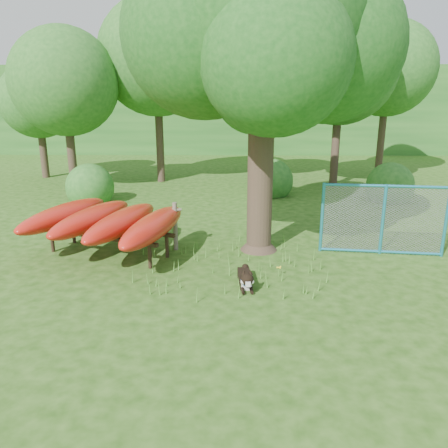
{
  "coord_description": "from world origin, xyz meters",
  "views": [
    {
      "loc": [
        0.37,
        -8.69,
        3.87
      ],
      "look_at": [
        0.2,
        1.2,
        1.0
      ],
      "focal_mm": 35.0,
      "sensor_mm": 36.0,
      "label": 1
    }
  ],
  "objects_px": {
    "oak_tree": "(262,29)",
    "husky_dog": "(246,279)",
    "fence_section": "(383,220)",
    "kayak_rack": "(107,220)"
  },
  "relations": [
    {
      "from": "kayak_rack",
      "to": "fence_section",
      "type": "height_order",
      "value": "fence_section"
    },
    {
      "from": "oak_tree",
      "to": "fence_section",
      "type": "bearing_deg",
      "value": -5.4
    },
    {
      "from": "husky_dog",
      "to": "oak_tree",
      "type": "bearing_deg",
      "value": 76.81
    },
    {
      "from": "fence_section",
      "to": "oak_tree",
      "type": "bearing_deg",
      "value": -178.49
    },
    {
      "from": "kayak_rack",
      "to": "oak_tree",
      "type": "bearing_deg",
      "value": 29.15
    },
    {
      "from": "husky_dog",
      "to": "fence_section",
      "type": "xyz_separation_m",
      "value": [
        3.52,
        2.12,
        0.73
      ]
    },
    {
      "from": "oak_tree",
      "to": "husky_dog",
      "type": "relative_size",
      "value": 7.12
    },
    {
      "from": "kayak_rack",
      "to": "husky_dog",
      "type": "xyz_separation_m",
      "value": [
        3.44,
        -1.94,
        -0.73
      ]
    },
    {
      "from": "kayak_rack",
      "to": "husky_dog",
      "type": "relative_size",
      "value": 3.98
    },
    {
      "from": "kayak_rack",
      "to": "husky_dog",
      "type": "height_order",
      "value": "kayak_rack"
    }
  ]
}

